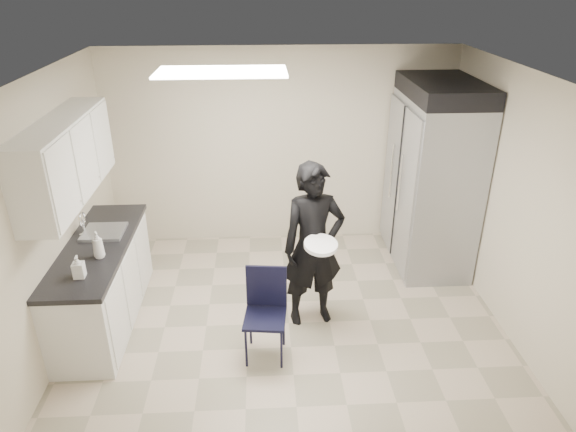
{
  "coord_description": "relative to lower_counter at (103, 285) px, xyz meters",
  "views": [
    {
      "loc": [
        -0.26,
        -4.44,
        3.42
      ],
      "look_at": [
        0.0,
        0.2,
        1.18
      ],
      "focal_mm": 32.0,
      "sensor_mm": 36.0,
      "label": 1
    }
  ],
  "objects": [
    {
      "name": "floor",
      "position": [
        1.95,
        -0.2,
        -0.43
      ],
      "size": [
        4.5,
        4.5,
        0.0
      ],
      "primitive_type": "plane",
      "color": "tan",
      "rests_on": "ground"
    },
    {
      "name": "ceiling",
      "position": [
        1.95,
        -0.2,
        2.17
      ],
      "size": [
        4.5,
        4.5,
        0.0
      ],
      "primitive_type": "plane",
      "rotation": [
        3.14,
        0.0,
        0.0
      ],
      "color": "white",
      "rests_on": "back_wall"
    },
    {
      "name": "back_wall",
      "position": [
        1.95,
        1.8,
        0.87
      ],
      "size": [
        4.5,
        0.0,
        4.5
      ],
      "primitive_type": "plane",
      "rotation": [
        1.57,
        0.0,
        0.0
      ],
      "color": "#BCB19B",
      "rests_on": "floor"
    },
    {
      "name": "left_wall",
      "position": [
        -0.3,
        -0.2,
        0.87
      ],
      "size": [
        0.0,
        4.0,
        4.0
      ],
      "primitive_type": "plane",
      "rotation": [
        1.57,
        0.0,
        1.57
      ],
      "color": "#BCB19B",
      "rests_on": "floor"
    },
    {
      "name": "right_wall",
      "position": [
        4.2,
        -0.2,
        0.87
      ],
      "size": [
        0.0,
        4.0,
        4.0
      ],
      "primitive_type": "plane",
      "rotation": [
        1.57,
        0.0,
        -1.57
      ],
      "color": "#BCB19B",
      "rests_on": "floor"
    },
    {
      "name": "ceiling_panel",
      "position": [
        1.35,
        0.2,
        2.14
      ],
      "size": [
        1.2,
        0.6,
        0.02
      ],
      "primitive_type": "cube",
      "color": "white",
      "rests_on": "ceiling"
    },
    {
      "name": "lower_counter",
      "position": [
        0.0,
        0.0,
        0.0
      ],
      "size": [
        0.6,
        1.9,
        0.86
      ],
      "primitive_type": "cube",
      "color": "silver",
      "rests_on": "floor"
    },
    {
      "name": "countertop",
      "position": [
        0.0,
        0.0,
        0.46
      ],
      "size": [
        0.64,
        1.95,
        0.05
      ],
      "primitive_type": "cube",
      "color": "black",
      "rests_on": "lower_counter"
    },
    {
      "name": "sink",
      "position": [
        0.02,
        0.25,
        0.44
      ],
      "size": [
        0.42,
        0.4,
        0.14
      ],
      "primitive_type": "cube",
      "color": "gray",
      "rests_on": "countertop"
    },
    {
      "name": "faucet",
      "position": [
        -0.18,
        0.25,
        0.59
      ],
      "size": [
        0.02,
        0.02,
        0.24
      ],
      "primitive_type": "cylinder",
      "color": "silver",
      "rests_on": "countertop"
    },
    {
      "name": "upper_cabinets",
      "position": [
        -0.13,
        0.0,
        1.4
      ],
      "size": [
        0.35,
        1.8,
        0.75
      ],
      "primitive_type": "cube",
      "color": "silver",
      "rests_on": "left_wall"
    },
    {
      "name": "towel_dispenser",
      "position": [
        -0.19,
        1.15,
        1.19
      ],
      "size": [
        0.22,
        0.3,
        0.35
      ],
      "primitive_type": "cube",
      "color": "black",
      "rests_on": "left_wall"
    },
    {
      "name": "notice_sticker_left",
      "position": [
        -0.29,
        -0.1,
        0.79
      ],
      "size": [
        0.0,
        0.12,
        0.07
      ],
      "primitive_type": "cube",
      "color": "yellow",
      "rests_on": "left_wall"
    },
    {
      "name": "notice_sticker_right",
      "position": [
        -0.29,
        0.1,
        0.75
      ],
      "size": [
        0.0,
        0.12,
        0.07
      ],
      "primitive_type": "cube",
      "color": "yellow",
      "rests_on": "left_wall"
    },
    {
      "name": "commercial_fridge",
      "position": [
        3.78,
        1.07,
        0.62
      ],
      "size": [
        0.8,
        1.35,
        2.1
      ],
      "primitive_type": "cube",
      "color": "gray",
      "rests_on": "floor"
    },
    {
      "name": "fridge_compressor",
      "position": [
        3.78,
        1.07,
        1.77
      ],
      "size": [
        0.8,
        1.35,
        0.2
      ],
      "primitive_type": "cube",
      "color": "black",
      "rests_on": "commercial_fridge"
    },
    {
      "name": "folding_chair",
      "position": [
        1.7,
        -0.69,
        0.01
      ],
      "size": [
        0.43,
        0.43,
        0.88
      ],
      "primitive_type": "cube",
      "rotation": [
        0.0,
        0.0,
        -0.11
      ],
      "color": "black",
      "rests_on": "floor"
    },
    {
      "name": "man_tuxedo",
      "position": [
        2.2,
        -0.11,
        0.46
      ],
      "size": [
        0.72,
        0.54,
        1.77
      ],
      "primitive_type": "imported",
      "rotation": [
        0.0,
        0.0,
        0.18
      ],
      "color": "black",
      "rests_on": "floor"
    },
    {
      "name": "bucket_lid",
      "position": [
        2.25,
        -0.35,
        0.6
      ],
      "size": [
        0.38,
        0.38,
        0.04
      ],
      "primitive_type": "cylinder",
      "rotation": [
        0.0,
        0.0,
        0.18
      ],
      "color": "white",
      "rests_on": "man_tuxedo"
    },
    {
      "name": "soap_bottle_a",
      "position": [
        0.12,
        -0.26,
        0.62
      ],
      "size": [
        0.15,
        0.15,
        0.28
      ],
      "primitive_type": "imported",
      "rotation": [
        0.0,
        0.0,
        0.53
      ],
      "color": "white",
      "rests_on": "countertop"
    },
    {
      "name": "soap_bottle_b",
      "position": [
        0.03,
        -0.61,
        0.59
      ],
      "size": [
        0.1,
        0.11,
        0.22
      ],
      "primitive_type": "imported",
      "rotation": [
        0.0,
        0.0,
        0.06
      ],
      "color": "silver",
      "rests_on": "countertop"
    }
  ]
}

